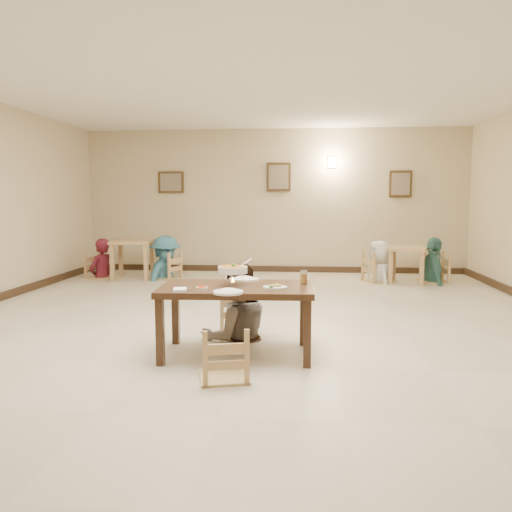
# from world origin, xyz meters

# --- Properties ---
(floor) EXTENTS (10.00, 10.00, 0.00)m
(floor) POSITION_xyz_m (0.00, 0.00, 0.00)
(floor) COLOR beige
(floor) RESTS_ON ground
(ceiling) EXTENTS (10.00, 10.00, 0.00)m
(ceiling) POSITION_xyz_m (0.00, 0.00, 3.00)
(ceiling) COLOR white
(ceiling) RESTS_ON wall_back
(wall_back) EXTENTS (10.00, 0.00, 10.00)m
(wall_back) POSITION_xyz_m (0.00, 5.00, 1.50)
(wall_back) COLOR beige
(wall_back) RESTS_ON floor
(baseboard_back) EXTENTS (8.00, 0.06, 0.12)m
(baseboard_back) POSITION_xyz_m (0.00, 4.97, 0.06)
(baseboard_back) COLOR #322216
(baseboard_back) RESTS_ON floor
(picture_a) EXTENTS (0.55, 0.04, 0.45)m
(picture_a) POSITION_xyz_m (-2.20, 4.96, 1.90)
(picture_a) COLOR #3D2A15
(picture_a) RESTS_ON wall_back
(picture_b) EXTENTS (0.50, 0.04, 0.60)m
(picture_b) POSITION_xyz_m (0.10, 4.96, 2.00)
(picture_b) COLOR #3D2A15
(picture_b) RESTS_ON wall_back
(picture_c) EXTENTS (0.45, 0.04, 0.55)m
(picture_c) POSITION_xyz_m (2.60, 4.96, 1.85)
(picture_c) COLOR #3D2A15
(picture_c) RESTS_ON wall_back
(wall_sconce) EXTENTS (0.16, 0.05, 0.22)m
(wall_sconce) POSITION_xyz_m (1.20, 4.96, 2.30)
(wall_sconce) COLOR #FFD88C
(wall_sconce) RESTS_ON wall_back
(main_table) EXTENTS (1.51, 0.90, 0.69)m
(main_table) POSITION_xyz_m (-0.05, -0.80, 0.61)
(main_table) COLOR #3D2515
(main_table) RESTS_ON floor
(chair_far) EXTENTS (0.43, 0.43, 0.93)m
(chair_far) POSITION_xyz_m (-0.12, -0.09, 0.46)
(chair_far) COLOR tan
(chair_far) RESTS_ON floor
(chair_near) EXTENTS (0.41, 0.41, 0.88)m
(chair_near) POSITION_xyz_m (-0.08, -1.47, 0.44)
(chair_near) COLOR tan
(chair_near) RESTS_ON floor
(main_diner) EXTENTS (0.98, 0.88, 1.66)m
(main_diner) POSITION_xyz_m (-0.13, -0.18, 0.83)
(main_diner) COLOR gray
(main_diner) RESTS_ON floor
(curry_warmer) EXTENTS (0.32, 0.29, 0.26)m
(curry_warmer) POSITION_xyz_m (-0.09, -0.77, 0.84)
(curry_warmer) COLOR silver
(curry_warmer) RESTS_ON main_table
(rice_plate_far) EXTENTS (0.31, 0.31, 0.07)m
(rice_plate_far) POSITION_xyz_m (-0.01, -0.48, 0.71)
(rice_plate_far) COLOR white
(rice_plate_far) RESTS_ON main_table
(rice_plate_near) EXTENTS (0.27, 0.27, 0.06)m
(rice_plate_near) POSITION_xyz_m (-0.08, -1.19, 0.70)
(rice_plate_near) COLOR white
(rice_plate_near) RESTS_ON main_table
(fried_plate) EXTENTS (0.23, 0.23, 0.05)m
(fried_plate) POSITION_xyz_m (0.33, -0.92, 0.71)
(fried_plate) COLOR white
(fried_plate) RESTS_ON main_table
(chili_dish) EXTENTS (0.11, 0.11, 0.02)m
(chili_dish) POSITION_xyz_m (-0.36, -0.98, 0.70)
(chili_dish) COLOR white
(chili_dish) RESTS_ON main_table
(napkin_cutlery) EXTENTS (0.16, 0.24, 0.03)m
(napkin_cutlery) POSITION_xyz_m (-0.53, -1.14, 0.71)
(napkin_cutlery) COLOR white
(napkin_cutlery) RESTS_ON main_table
(drink_glass) EXTENTS (0.07, 0.07, 0.14)m
(drink_glass) POSITION_xyz_m (0.60, -0.65, 0.75)
(drink_glass) COLOR white
(drink_glass) RESTS_ON main_table
(bg_table_left) EXTENTS (0.83, 0.83, 0.75)m
(bg_table_left) POSITION_xyz_m (-2.67, 3.78, 0.62)
(bg_table_left) COLOR tan
(bg_table_left) RESTS_ON floor
(bg_table_right) EXTENTS (0.82, 0.82, 0.66)m
(bg_table_right) POSITION_xyz_m (2.54, 3.79, 0.53)
(bg_table_right) COLOR tan
(bg_table_right) RESTS_ON floor
(bg_chair_ll) EXTENTS (0.48, 0.48, 1.01)m
(bg_chair_ll) POSITION_xyz_m (-3.31, 3.77, 0.50)
(bg_chair_ll) COLOR tan
(bg_chair_ll) RESTS_ON floor
(bg_chair_lr) EXTENTS (0.47, 0.47, 1.01)m
(bg_chair_lr) POSITION_xyz_m (-2.04, 3.83, 0.50)
(bg_chair_lr) COLOR tan
(bg_chair_lr) RESTS_ON floor
(bg_chair_rl) EXTENTS (0.51, 0.51, 1.08)m
(bg_chair_rl) POSITION_xyz_m (2.05, 3.84, 0.54)
(bg_chair_rl) COLOR tan
(bg_chair_rl) RESTS_ON floor
(bg_chair_rr) EXTENTS (0.49, 0.49, 1.05)m
(bg_chair_rr) POSITION_xyz_m (3.04, 3.87, 0.52)
(bg_chair_rr) COLOR tan
(bg_chair_rr) RESTS_ON floor
(bg_diner_a) EXTENTS (0.55, 0.66, 1.56)m
(bg_diner_a) POSITION_xyz_m (-3.31, 3.77, 0.78)
(bg_diner_a) COLOR #5A1524
(bg_diner_a) RESTS_ON floor
(bg_diner_b) EXTENTS (0.84, 1.20, 1.68)m
(bg_diner_b) POSITION_xyz_m (-2.04, 3.83, 0.84)
(bg_diner_b) COLOR teal
(bg_diner_b) RESTS_ON floor
(bg_diner_c) EXTENTS (0.65, 0.85, 1.55)m
(bg_diner_c) POSITION_xyz_m (2.05, 3.84, 0.77)
(bg_diner_c) COLOR silver
(bg_diner_c) RESTS_ON floor
(bg_diner_d) EXTENTS (0.43, 0.99, 1.68)m
(bg_diner_d) POSITION_xyz_m (3.04, 3.87, 0.84)
(bg_diner_d) COLOR #418077
(bg_diner_d) RESTS_ON floor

